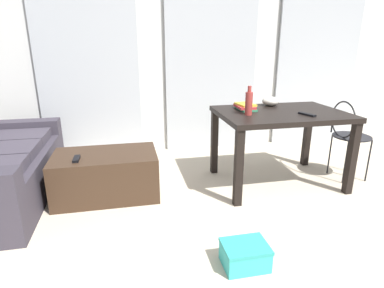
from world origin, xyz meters
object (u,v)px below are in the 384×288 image
Objects in this scene: shoebox at (245,255)px; bottle_near at (249,103)px; bowl at (271,101)px; book_stack at (245,107)px; tv_remote_on_table at (307,114)px; tv_remote_primary at (76,159)px; wire_chair at (347,131)px; coffee_table at (106,175)px; craft_table at (280,121)px.

bottle_near is at bearing 69.14° from shoebox.
book_stack is at bearing -157.86° from bowl.
shoebox is (-0.97, -0.99, -0.70)m from tv_remote_on_table.
bowl reaches higher than tv_remote_on_table.
wire_chair is at bearing 0.72° from tv_remote_primary.
book_stack reaches higher than coffee_table.
shoebox is at bearing -110.86° from bottle_near.
tv_remote_primary is (-1.99, -0.06, -0.23)m from craft_table.
tv_remote_on_table is 0.60× the size of shoebox.
tv_remote_on_table is (0.54, -0.13, -0.11)m from bottle_near.
tv_remote_on_table is (0.48, -0.38, -0.02)m from book_stack.
tv_remote_on_table is at bearing -3.63° from tv_remote_primary.
wire_chair reaches higher than tv_remote_on_table.
craft_table is at bearing -94.92° from bowl.
coffee_table is at bearing 174.53° from bottle_near.
tv_remote_on_table reaches higher than tv_remote_primary.
book_stack is 1.53× the size of tv_remote_on_table.
bowl is at bearing 8.10° from coffee_table.
book_stack is at bearing 70.25° from shoebox.
bowl is at bearing 154.51° from wire_chair.
tv_remote_on_table reaches higher than coffee_table.
bowl is at bearing 60.92° from shoebox.
craft_table is at bearing -27.16° from book_stack.
tv_remote_on_table is at bearing -53.56° from craft_table.
wire_chair is 1.20m from bottle_near.
tv_remote_on_table is at bearing -164.53° from wire_chair.
tv_remote_primary reaches higher than coffee_table.
craft_table is 0.34m from bowl.
wire_chair is 3.12× the size of bottle_near.
bowl is at bearing 85.08° from craft_table.
wire_chair is 1.14m from book_stack.
tv_remote_on_table is 1.55m from shoebox.
coffee_table is 1.55m from book_stack.
bottle_near is at bearing -104.44° from book_stack.
book_stack is at bearing 8.15° from tv_remote_primary.
bowl is 0.54m from tv_remote_on_table.
bottle_near reaches higher than wire_chair.
coffee_table is 5.38× the size of tv_remote_on_table.
bottle_near reaches higher than tv_remote_on_table.
book_stack is (-0.32, 0.17, 0.13)m from craft_table.
tv_remote_on_table is (1.91, -0.27, 0.57)m from coffee_table.
tv_remote_on_table reaches higher than craft_table.
coffee_table is 0.35m from tv_remote_primary.
bowl reaches higher than tv_remote_primary.
tv_remote_primary is at bearing -178.13° from craft_table.
bowl is 1.88m from shoebox.
tv_remote_on_table is (-0.61, -0.17, 0.24)m from wire_chair.
bowl is (1.78, 0.25, 0.61)m from coffee_table.
shoebox is (-0.81, -1.20, -0.59)m from craft_table.
wire_chair reaches higher than shoebox.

